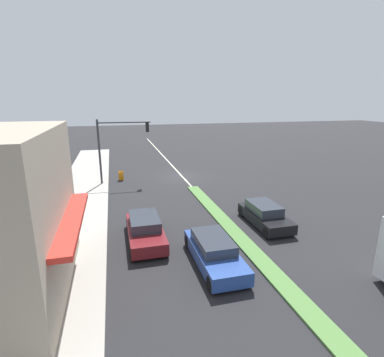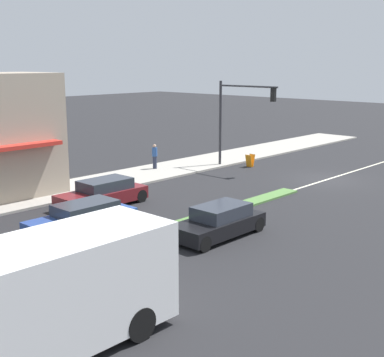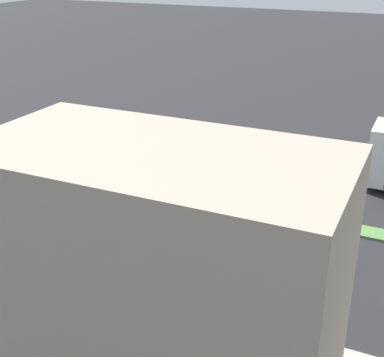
# 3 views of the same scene
# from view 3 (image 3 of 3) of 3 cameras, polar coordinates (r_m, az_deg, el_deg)

# --- Properties ---
(ground_plane) EXTENTS (160.00, 160.00, 0.00)m
(ground_plane) POSITION_cam_3_polar(r_m,az_deg,el_deg) (21.78, 13.56, -4.77)
(ground_plane) COLOR #232326
(building_corner_store) EXTENTS (4.83, 7.72, 6.27)m
(building_corner_store) POSITION_cam_3_polar(r_m,az_deg,el_deg) (11.96, -3.55, -11.05)
(building_corner_store) COLOR tan
(building_corner_store) RESTS_ON sidewalk_right
(sedan_maroon) EXTENTS (1.79, 4.52, 1.32)m
(sedan_maroon) POSITION_cam_3_polar(r_m,az_deg,el_deg) (18.82, -4.89, -6.66)
(sedan_maroon) COLOR maroon
(sedan_maroon) RESTS_ON ground
(coupe_blue) EXTENTS (1.76, 4.58, 1.27)m
(coupe_blue) POSITION_cam_3_polar(r_m,az_deg,el_deg) (19.96, 7.15, -4.95)
(coupe_blue) COLOR #284793
(coupe_blue) RESTS_ON ground
(suv_black) EXTENTS (1.74, 4.19, 1.30)m
(suv_black) POSITION_cam_3_polar(r_m,az_deg,el_deg) (24.78, 2.70, 0.98)
(suv_black) COLOR black
(suv_black) RESTS_ON ground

